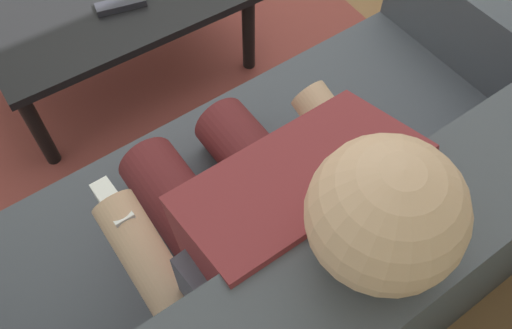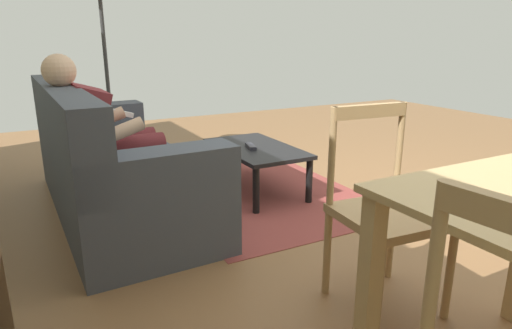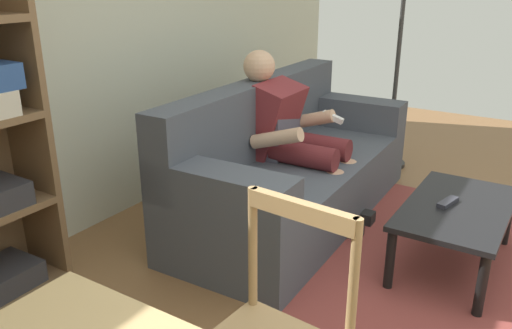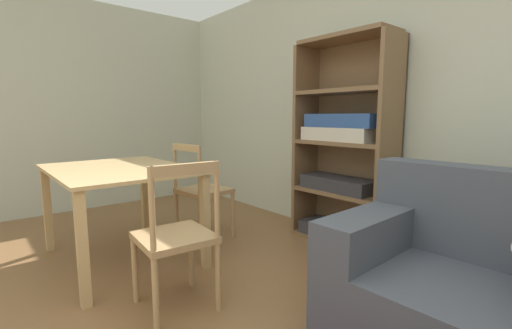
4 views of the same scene
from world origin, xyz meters
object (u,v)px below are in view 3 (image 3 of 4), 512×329
couch (289,169)px  tv_remote (448,202)px  person_lounging (291,134)px  coffee_table (457,214)px

couch → tv_remote: 1.06m
person_lounging → coffee_table: person_lounging is taller
tv_remote → coffee_table: bearing=-154.1°
couch → coffee_table: (-0.09, -1.11, -0.01)m
person_lounging → tv_remote: size_ratio=6.47×
couch → person_lounging: (0.02, 0.00, 0.24)m
coffee_table → tv_remote: size_ratio=5.41×
tv_remote → couch: bearing=7.3°
person_lounging → couch: bearing=-175.6°
person_lounging → tv_remote: bearing=-96.6°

